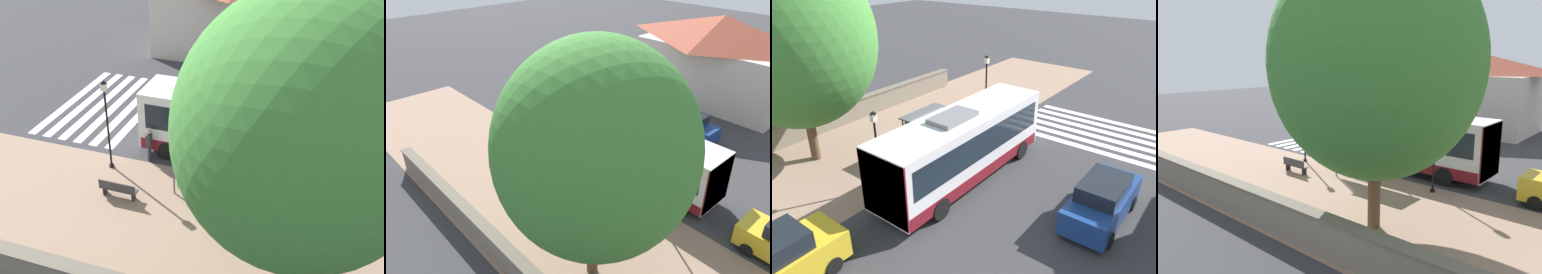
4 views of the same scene
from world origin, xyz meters
The scene contains 13 objects.
ground_plane centered at (0.00, 0.00, 0.00)m, with size 120.00×120.00×0.00m, color #353538.
sidewalk_plaza centered at (-4.50, 0.00, 0.01)m, with size 9.00×44.00×0.02m.
crosswalk_stripes centered at (5.00, 8.37, 0.00)m, with size 9.00×5.25×0.01m.
stone_wall centered at (-8.55, 0.00, 0.72)m, with size 0.60×20.00×1.43m.
background_building centered at (16.65, 2.60, 3.84)m, with size 7.61×13.42×7.47m.
bus centered at (1.83, -0.91, 1.89)m, with size 2.70×10.15×3.65m.
bus_shelter centered at (-1.38, 0.05, 2.00)m, with size 1.72×2.88×2.41m.
pedestrian centered at (0.23, 3.49, 1.03)m, with size 0.34×0.23×1.74m.
bench centered at (-3.04, 3.60, 0.48)m, with size 0.40×1.78×0.88m.
street_lamp_near centered at (-0.66, -4.07, 2.38)m, with size 0.28×0.28×3.99m.
street_lamp_far centered at (-0.95, 5.03, 2.75)m, with size 0.28×0.28×4.66m.
shade_tree centered at (-5.76, -4.24, 6.42)m, with size 7.84×7.84×10.74m.
parked_car_far_lane centered at (8.36, 0.05, 0.94)m, with size 1.99×4.69×1.93m.
Camera 4 is at (-16.85, -12.58, 6.61)m, focal length 35.00 mm.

